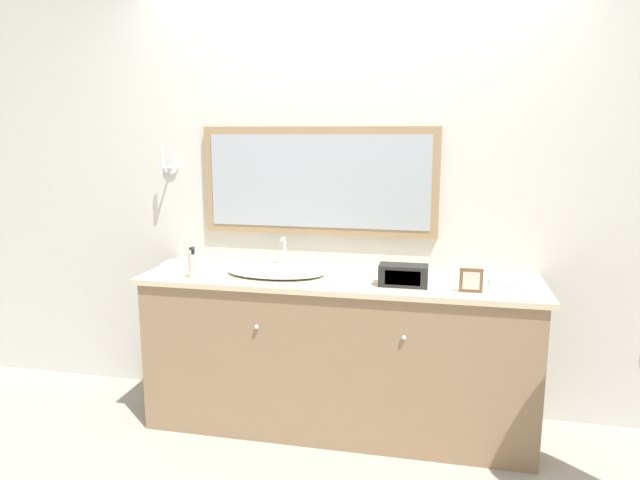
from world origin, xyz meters
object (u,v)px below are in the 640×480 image
at_px(sink_basin, 276,271).
at_px(soap_bottle, 194,265).
at_px(appliance_box, 403,275).
at_px(picture_frame, 471,281).

xyz_separation_m(sink_basin, soap_bottle, (-0.42, -0.16, 0.05)).
height_order(appliance_box, picture_frame, picture_frame).
xyz_separation_m(sink_basin, appliance_box, (0.71, -0.09, 0.04)).
relative_size(sink_basin, soap_bottle, 3.22).
bearing_deg(appliance_box, soap_bottle, -176.46).
bearing_deg(picture_frame, appliance_box, 170.23).
bearing_deg(picture_frame, sink_basin, 171.69).
height_order(sink_basin, picture_frame, sink_basin).
distance_m(appliance_box, picture_frame, 0.34).
relative_size(soap_bottle, picture_frame, 1.41).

